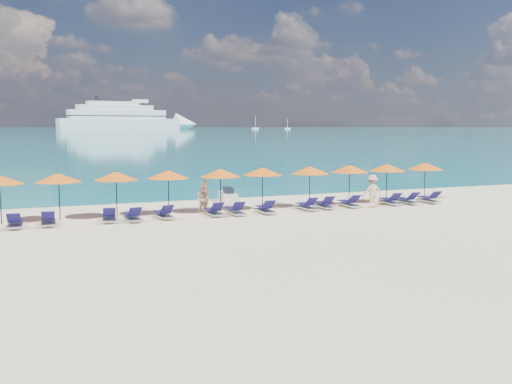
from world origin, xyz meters
name	(u,v)px	position (x,y,z in m)	size (l,w,h in m)	color
ground	(281,226)	(0.00, 0.00, 0.00)	(1400.00, 1400.00, 0.00)	beige
sea	(40,129)	(0.00, 660.00, 0.01)	(1600.00, 1300.00, 0.01)	#1FA9B2
cruise_ship	(132,119)	(78.75, 516.87, 9.54)	(133.36, 38.56, 36.68)	white
sailboat_near	(255,128)	(194.94, 498.50, 1.27)	(6.77, 2.26, 12.42)	white
sailboat_far	(288,128)	(228.11, 495.29, 1.05)	(5.56, 1.85, 10.19)	white
jetski	(228,196)	(0.40, 8.43, 0.34)	(1.26, 2.43, 0.83)	silver
beachgoer_a	(205,196)	(-1.84, 5.44, 0.82)	(0.60, 0.39, 1.64)	tan
beachgoer_b	(203,199)	(-2.14, 4.86, 0.72)	(0.70, 0.40, 1.44)	tan
beachgoer_c	(372,191)	(6.91, 3.43, 0.89)	(1.15, 0.54, 1.78)	tan
umbrella_1	(59,178)	(-8.98, 5.18, 2.02)	(2.10, 2.10, 2.28)	black
umbrella_2	(116,176)	(-6.37, 5.18, 2.02)	(2.10, 2.10, 2.28)	black
umbrella_3	(168,174)	(-3.83, 5.12, 2.02)	(2.10, 2.10, 2.28)	black
umbrella_4	(220,173)	(-1.19, 4.93, 2.02)	(2.10, 2.10, 2.28)	black
umbrella_5	(262,171)	(1.22, 5.15, 2.02)	(2.10, 2.10, 2.28)	black
umbrella_6	(310,170)	(3.90, 4.92, 2.02)	(2.10, 2.10, 2.28)	black
umbrella_7	(350,169)	(6.43, 5.03, 2.02)	(2.10, 2.10, 2.28)	black
umbrella_8	(387,167)	(8.87, 4.97, 2.02)	(2.10, 2.10, 2.28)	black
umbrella_9	(425,166)	(11.60, 5.03, 2.02)	(2.10, 2.10, 2.28)	black
lounger_1	(15,223)	(-10.89, 3.87, 0.24)	(0.72, 1.73, 0.66)	silver
lounger_2	(48,221)	(-9.53, 3.94, 0.24)	(0.67, 1.72, 0.66)	silver
lounger_3	(109,217)	(-6.88, 4.02, 0.24)	(0.79, 1.75, 0.66)	silver
lounger_4	(133,216)	(-5.85, 3.75, 0.24)	(0.69, 1.72, 0.66)	silver
lounger_5	(164,214)	(-4.36, 3.95, 0.24)	(0.79, 1.76, 0.66)	silver
lounger_6	(214,211)	(-1.88, 3.88, 0.24)	(0.65, 1.71, 0.66)	silver
lounger_7	(235,210)	(-0.79, 3.78, 0.24)	(0.68, 1.72, 0.66)	silver
lounger_8	(265,209)	(0.77, 3.68, 0.24)	(0.69, 1.72, 0.66)	silver
lounger_9	(307,206)	(3.21, 3.91, 0.24)	(0.66, 1.71, 0.66)	silver
lounger_10	(324,204)	(4.32, 4.02, 0.24)	(0.77, 1.75, 0.66)	silver
lounger_11	(349,203)	(5.83, 4.01, 0.24)	(0.65, 1.71, 0.66)	silver
lounger_12	(390,201)	(8.46, 3.96, 0.24)	(0.76, 1.75, 0.66)	silver
lounger_13	(407,200)	(9.54, 3.89, 0.24)	(0.65, 1.71, 0.66)	silver
lounger_14	(429,199)	(10.98, 3.80, 0.24)	(0.69, 1.72, 0.66)	silver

